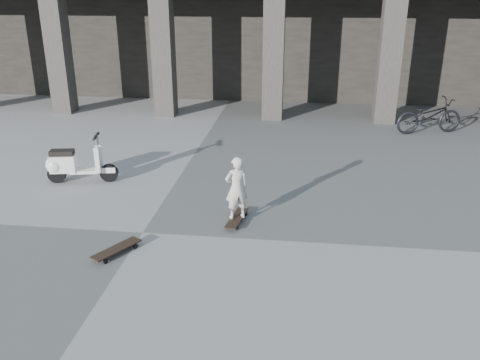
# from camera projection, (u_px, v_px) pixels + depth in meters

# --- Properties ---
(ground) EXTENTS (90.00, 90.00, 0.00)m
(ground) POSITION_uv_depth(u_px,v_px,m) (143.00, 233.00, 9.11)
(ground) COLOR #51514F
(ground) RESTS_ON ground
(colonnade) EXTENTS (28.00, 8.82, 6.00)m
(colonnade) POSITION_uv_depth(u_px,v_px,m) (238.00, 12.00, 20.73)
(colonnade) COLOR black
(colonnade) RESTS_ON ground
(longboard) EXTENTS (0.35, 0.94, 0.09)m
(longboard) POSITION_uv_depth(u_px,v_px,m) (237.00, 218.00, 9.50)
(longboard) COLOR black
(longboard) RESTS_ON ground
(skateboard_spare) EXTENTS (0.66, 0.90, 0.11)m
(skateboard_spare) POSITION_uv_depth(u_px,v_px,m) (117.00, 249.00, 8.38)
(skateboard_spare) COLOR black
(skateboard_spare) RESTS_ON ground
(child) EXTENTS (0.52, 0.44, 1.19)m
(child) POSITION_uv_depth(u_px,v_px,m) (237.00, 188.00, 9.28)
(child) COLOR #BAB2A8
(child) RESTS_ON longboard
(scooter) EXTENTS (1.55, 0.64, 1.09)m
(scooter) POSITION_uv_depth(u_px,v_px,m) (69.00, 164.00, 11.25)
(scooter) COLOR black
(scooter) RESTS_ON ground
(bicycle) EXTENTS (2.12, 1.26, 1.05)m
(bicycle) POSITION_uv_depth(u_px,v_px,m) (429.00, 116.00, 14.93)
(bicycle) COLOR black
(bicycle) RESTS_ON ground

